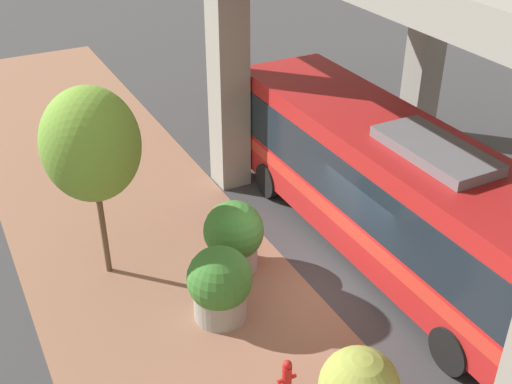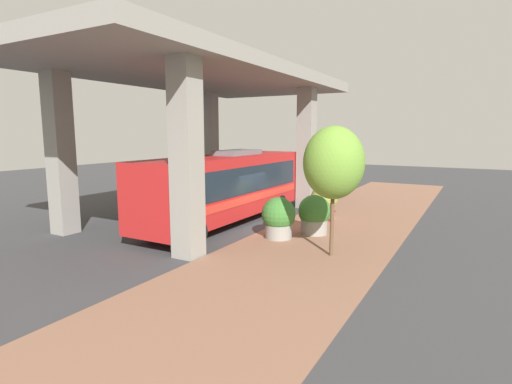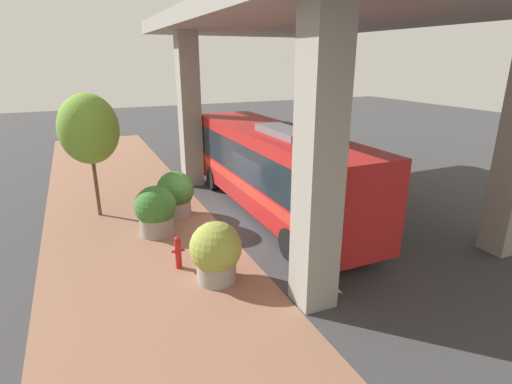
{
  "view_description": "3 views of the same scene",
  "coord_description": "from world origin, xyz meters",
  "px_view_note": "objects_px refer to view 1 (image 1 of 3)",
  "views": [
    {
      "loc": [
        -6.56,
        -9.63,
        9.62
      ],
      "look_at": [
        -0.83,
        1.34,
        2.19
      ],
      "focal_mm": 45.0,
      "sensor_mm": 36.0,
      "label": 1
    },
    {
      "loc": [
        -8.51,
        16.56,
        4.47
      ],
      "look_at": [
        0.99,
        -0.33,
        1.57
      ],
      "focal_mm": 28.0,
      "sensor_mm": 36.0,
      "label": 2
    },
    {
      "loc": [
        -4.4,
        -12.92,
        5.88
      ],
      "look_at": [
        1.14,
        -0.63,
        1.35
      ],
      "focal_mm": 28.0,
      "sensor_mm": 36.0,
      "label": 3
    }
  ],
  "objects_px": {
    "planter_middle": "(220,285)",
    "planter_back": "(234,236)",
    "bus": "(394,188)",
    "street_tree_near": "(91,145)",
    "fire_hydrant": "(287,381)"
  },
  "relations": [
    {
      "from": "bus",
      "to": "street_tree_near",
      "type": "relative_size",
      "value": 2.37
    },
    {
      "from": "bus",
      "to": "planter_back",
      "type": "xyz_separation_m",
      "value": [
        -3.55,
        1.34,
        -1.05
      ]
    },
    {
      "from": "planter_middle",
      "to": "street_tree_near",
      "type": "relative_size",
      "value": 0.37
    },
    {
      "from": "planter_back",
      "to": "street_tree_near",
      "type": "relative_size",
      "value": 0.38
    },
    {
      "from": "bus",
      "to": "fire_hydrant",
      "type": "xyz_separation_m",
      "value": [
        -4.49,
        -2.82,
        -1.43
      ]
    },
    {
      "from": "fire_hydrant",
      "to": "planter_middle",
      "type": "distance_m",
      "value": 2.73
    },
    {
      "from": "planter_back",
      "to": "street_tree_near",
      "type": "bearing_deg",
      "value": 155.63
    },
    {
      "from": "fire_hydrant",
      "to": "planter_middle",
      "type": "bearing_deg",
      "value": 92.13
    },
    {
      "from": "fire_hydrant",
      "to": "bus",
      "type": "bearing_deg",
      "value": 32.14
    },
    {
      "from": "bus",
      "to": "street_tree_near",
      "type": "xyz_separation_m",
      "value": [
        -6.32,
        2.59,
        1.46
      ]
    },
    {
      "from": "planter_middle",
      "to": "planter_back",
      "type": "relative_size",
      "value": 0.99
    },
    {
      "from": "planter_middle",
      "to": "bus",
      "type": "bearing_deg",
      "value": 1.48
    },
    {
      "from": "bus",
      "to": "street_tree_near",
      "type": "distance_m",
      "value": 6.98
    },
    {
      "from": "bus",
      "to": "planter_middle",
      "type": "distance_m",
      "value": 4.72
    },
    {
      "from": "fire_hydrant",
      "to": "planter_middle",
      "type": "relative_size",
      "value": 0.58
    }
  ]
}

